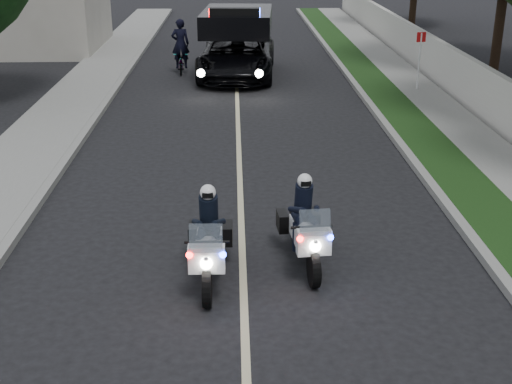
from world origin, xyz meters
TOP-DOWN VIEW (x-y plane):
  - curb_right at (4.10, 10.00)m, footprint 0.20×60.00m
  - grass_verge at (4.80, 10.00)m, footprint 1.20×60.00m
  - sidewalk_right at (6.10, 10.00)m, footprint 1.40×60.00m
  - curb_left at (-4.10, 10.00)m, footprint 0.20×60.00m
  - sidewalk_left at (-5.20, 10.00)m, footprint 2.00×60.00m
  - lane_marking at (0.00, 10.00)m, footprint 0.12×50.00m
  - police_moto_left at (-0.53, 4.49)m, footprint 0.67×1.87m
  - police_moto_right at (1.03, 5.01)m, footprint 0.80×1.88m
  - police_suv at (0.03, 19.93)m, footprint 3.05×5.89m
  - bicycle at (-2.07, 20.57)m, footprint 0.63×1.57m
  - cyclist at (-2.07, 20.57)m, footprint 0.70×0.51m
  - sign_post at (6.00, 17.04)m, footprint 0.39×0.39m
  - tree_right_d at (9.74, 20.22)m, footprint 10.13×10.13m
  - tree_right_e at (9.54, 32.03)m, footprint 6.85×6.85m

SIDE VIEW (x-z plane):
  - police_moto_left at x=-0.53m, z-range -0.79..0.79m
  - police_moto_right at x=1.03m, z-range -0.78..0.78m
  - police_suv at x=0.03m, z-range -1.39..1.39m
  - bicycle at x=-2.07m, z-range -0.40..0.40m
  - cyclist at x=-2.07m, z-range -0.91..0.91m
  - sign_post at x=6.00m, z-range -1.04..1.04m
  - tree_right_d at x=9.74m, z-range -6.42..6.42m
  - tree_right_e at x=9.54m, z-range -4.54..4.54m
  - lane_marking at x=0.00m, z-range 0.00..0.01m
  - curb_right at x=4.10m, z-range 0.00..0.15m
  - curb_left at x=-4.10m, z-range 0.00..0.15m
  - grass_verge at x=4.80m, z-range 0.00..0.16m
  - sidewalk_right at x=6.10m, z-range 0.00..0.16m
  - sidewalk_left at x=-5.20m, z-range 0.00..0.16m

